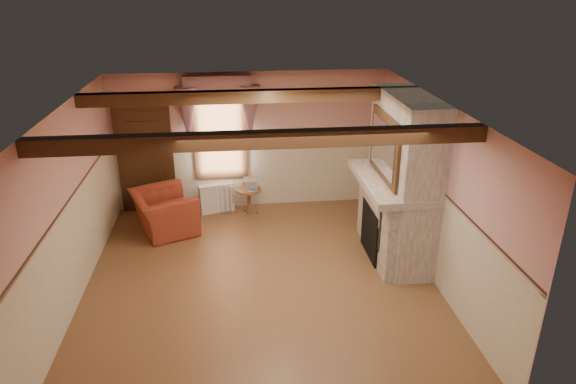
{
  "coord_description": "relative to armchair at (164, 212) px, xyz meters",
  "views": [
    {
      "loc": [
        -0.35,
        -7.04,
        4.48
      ],
      "look_at": [
        0.53,
        0.8,
        1.17
      ],
      "focal_mm": 32.0,
      "sensor_mm": 36.0,
      "label": 1
    }
  ],
  "objects": [
    {
      "name": "overmantel_mirror",
      "position": [
        3.76,
        -1.33,
        1.58
      ],
      "size": [
        0.06,
        1.44,
        1.04
      ],
      "primitive_type": "cube",
      "color": "silver",
      "rests_on": "fireplace"
    },
    {
      "name": "mantel",
      "position": [
        3.94,
        -1.33,
        0.97
      ],
      "size": [
        1.05,
        2.05,
        0.12
      ],
      "primitive_type": "cube",
      "color": "gray",
      "rests_on": "fireplace"
    },
    {
      "name": "candle_red",
      "position": [
        3.94,
        -2.09,
        1.11
      ],
      "size": [
        0.06,
        0.06,
        0.16
      ],
      "primitive_type": "cylinder",
      "color": "#A92514",
      "rests_on": "mantel"
    },
    {
      "name": "window_drapes",
      "position": [
        1.1,
        0.95,
        1.86
      ],
      "size": [
        1.3,
        0.14,
        1.4
      ],
      "primitive_type": "cube",
      "color": "gray",
      "rests_on": "wall_back"
    },
    {
      "name": "wall_left",
      "position": [
        -1.05,
        -1.93,
        1.01
      ],
      "size": [
        0.02,
        6.0,
        2.8
      ],
      "primitive_type": "cube",
      "color": "#CC928D",
      "rests_on": "floor"
    },
    {
      "name": "oil_lamp",
      "position": [
        3.94,
        -0.94,
        1.17
      ],
      "size": [
        0.11,
        0.11,
        0.28
      ],
      "primitive_type": "cylinder",
      "color": "#C58837",
      "rests_on": "mantel"
    },
    {
      "name": "wall_back",
      "position": [
        1.7,
        1.07,
        1.01
      ],
      "size": [
        5.5,
        0.02,
        2.8
      ],
      "primitive_type": "cube",
      "color": "#CC928D",
      "rests_on": "floor"
    },
    {
      "name": "firebox",
      "position": [
        3.7,
        -1.33,
        0.06
      ],
      "size": [
        0.2,
        0.95,
        0.9
      ],
      "primitive_type": "cube",
      "color": "black",
      "rests_on": "floor"
    },
    {
      "name": "mantel_clock",
      "position": [
        3.94,
        -0.73,
        1.13
      ],
      "size": [
        0.14,
        0.24,
        0.2
      ],
      "primitive_type": "cube",
      "color": "black",
      "rests_on": "mantel"
    },
    {
      "name": "armchair",
      "position": [
        0.0,
        0.0,
        0.0
      ],
      "size": [
        1.42,
        1.5,
        0.78
      ],
      "primitive_type": "imported",
      "rotation": [
        0.0,
        0.0,
        1.96
      ],
      "color": "maroon",
      "rests_on": "floor"
    },
    {
      "name": "jar_yellow",
      "position": [
        3.94,
        -1.73,
        1.09
      ],
      "size": [
        0.06,
        0.06,
        0.12
      ],
      "primitive_type": "cylinder",
      "color": "gold",
      "rests_on": "mantel"
    },
    {
      "name": "window",
      "position": [
        1.1,
        1.04,
        1.26
      ],
      "size": [
        1.06,
        0.08,
        2.02
      ],
      "primitive_type": "cube",
      "color": "white",
      "rests_on": "wall_back"
    },
    {
      "name": "fireplace",
      "position": [
        4.12,
        -1.33,
        1.01
      ],
      "size": [
        0.85,
        2.0,
        2.8
      ],
      "primitive_type": "cube",
      "color": "gray",
      "rests_on": "floor"
    },
    {
      "name": "wainscot",
      "position": [
        1.7,
        -1.93,
        0.36
      ],
      "size": [
        5.5,
        6.0,
        1.5
      ],
      "primitive_type": null,
      "color": "beige",
      "rests_on": "floor"
    },
    {
      "name": "wall_right",
      "position": [
        4.45,
        -1.93,
        1.01
      ],
      "size": [
        0.02,
        6.0,
        2.8
      ],
      "primitive_type": "cube",
      "color": "#CC928D",
      "rests_on": "floor"
    },
    {
      "name": "ceiling_beam_front",
      "position": [
        1.7,
        -3.13,
        2.31
      ],
      "size": [
        5.5,
        0.18,
        0.2
      ],
      "primitive_type": "cube",
      "color": "black",
      "rests_on": "ceiling"
    },
    {
      "name": "ceiling_beam_back",
      "position": [
        1.7,
        -0.73,
        2.31
      ],
      "size": [
        5.5,
        0.18,
        0.2
      ],
      "primitive_type": "cube",
      "color": "black",
      "rests_on": "ceiling"
    },
    {
      "name": "chair_rail",
      "position": [
        1.7,
        -1.93,
        1.11
      ],
      "size": [
        5.5,
        6.0,
        0.08
      ],
      "primitive_type": null,
      "color": "black",
      "rests_on": "wainscot"
    },
    {
      "name": "ceiling",
      "position": [
        1.7,
        -1.93,
        2.41
      ],
      "size": [
        5.5,
        6.0,
        0.01
      ],
      "primitive_type": "cube",
      "color": "silver",
      "rests_on": "wall_back"
    },
    {
      "name": "book_stack",
      "position": [
        1.66,
        0.59,
        0.26
      ],
      "size": [
        0.26,
        0.32,
        0.2
      ],
      "primitive_type": "cube",
      "rotation": [
        0.0,
        0.0,
        -0.0
      ],
      "color": "#B7AD8C",
      "rests_on": "side_table"
    },
    {
      "name": "door",
      "position": [
        -0.4,
        1.01,
        0.66
      ],
      "size": [
        1.1,
        0.1,
        2.1
      ],
      "primitive_type": "cube",
      "color": "black",
      "rests_on": "floor"
    },
    {
      "name": "radiator",
      "position": [
        0.97,
        0.77,
        -0.09
      ],
      "size": [
        0.72,
        0.36,
        0.6
      ],
      "primitive_type": "cube",
      "rotation": [
        0.0,
        0.0,
        0.27
      ],
      "color": "silver",
      "rests_on": "floor"
    },
    {
      "name": "side_table",
      "position": [
        1.62,
        0.58,
        -0.11
      ],
      "size": [
        0.55,
        0.55,
        0.55
      ],
      "primitive_type": "cylinder",
      "rotation": [
        0.0,
        0.0,
        0.08
      ],
      "color": "brown",
      "rests_on": "floor"
    },
    {
      "name": "bowl",
      "position": [
        3.94,
        -1.56,
        1.07
      ],
      "size": [
        0.34,
        0.34,
        0.08
      ],
      "primitive_type": "imported",
      "color": "brown",
      "rests_on": "mantel"
    },
    {
      "name": "floor",
      "position": [
        1.7,
        -1.93,
        -0.39
      ],
      "size": [
        5.5,
        6.0,
        0.01
      ],
      "primitive_type": "cube",
      "color": "brown",
      "rests_on": "ground"
    },
    {
      "name": "wall_front",
      "position": [
        1.7,
        -4.93,
        1.01
      ],
      "size": [
        5.5,
        0.02,
        2.8
      ],
      "primitive_type": "cube",
      "color": "#CC928D",
      "rests_on": "floor"
    }
  ]
}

